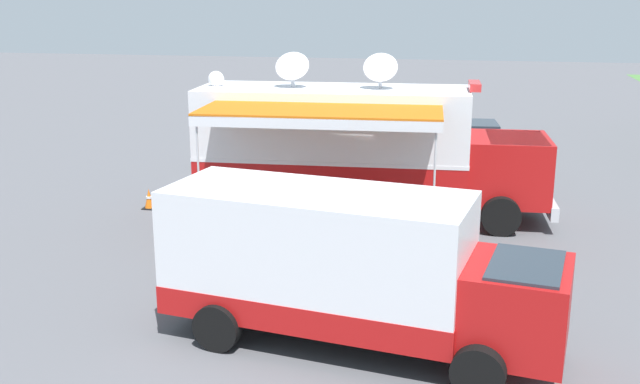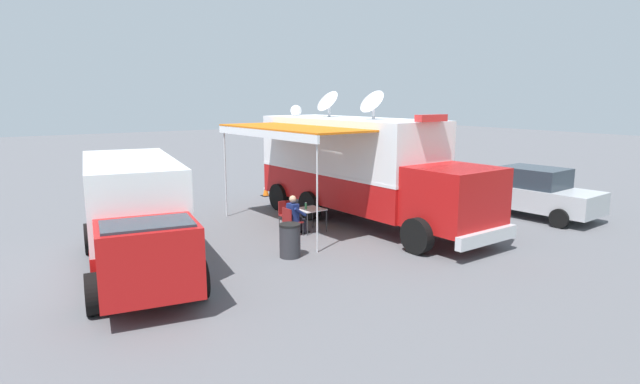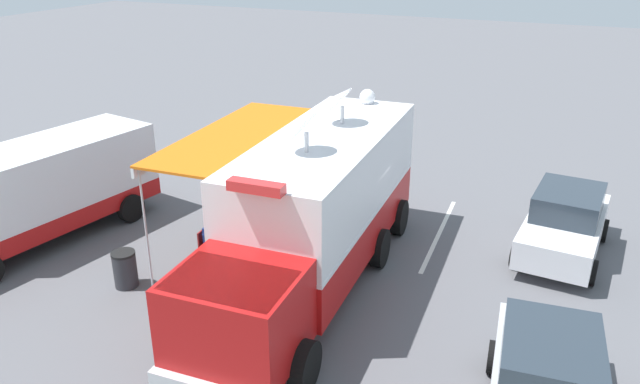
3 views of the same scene
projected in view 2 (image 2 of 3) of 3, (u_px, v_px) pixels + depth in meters
The scene contains 13 objects.
ground_plane at pixel (347, 217), 18.42m from camera, with size 100.00×100.00×0.00m, color #5B5B60.
lot_stripe at pixel (346, 197), 22.08m from camera, with size 0.12×4.80×0.01m, color silver.
command_truck at pixel (361, 165), 17.46m from camera, with size 5.22×9.60×4.53m.
folding_table at pixel (310, 211), 16.43m from camera, with size 0.84×0.84×0.73m.
water_bottle at pixel (306, 206), 16.35m from camera, with size 0.07×0.07×0.22m.
folding_chair_at_table at pixel (290, 219), 15.93m from camera, with size 0.50×0.50×0.87m.
folding_chair_beside_table at pixel (287, 212), 16.96m from camera, with size 0.50×0.50×0.87m.
seated_responder at pixel (295, 214), 16.02m from camera, with size 0.67×0.57×1.25m.
trash_bin at pixel (290, 240), 13.81m from camera, with size 0.57×0.57×0.91m.
traffic_cone at pixel (266, 190), 22.36m from camera, with size 0.36×0.36×0.58m.
support_truck at pixel (134, 215), 12.62m from camera, with size 3.23×7.05×2.70m.
car_behind_truck at pixel (400, 170), 23.87m from camera, with size 2.27×4.33×1.76m.
car_far_corner at pixel (536, 193), 18.39m from camera, with size 2.31×4.35×1.76m.
Camera 2 is at (10.85, 14.34, 4.22)m, focal length 29.18 mm.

